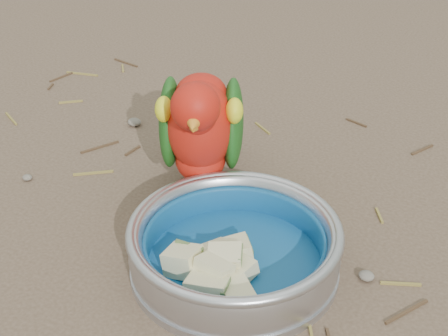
% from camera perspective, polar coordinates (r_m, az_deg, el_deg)
% --- Properties ---
extents(ground, '(60.00, 60.00, 0.00)m').
position_cam_1_polar(ground, '(0.85, -3.89, -5.29)').
color(ground, brown).
extents(food_bowl, '(0.24, 0.24, 0.02)m').
position_cam_1_polar(food_bowl, '(0.78, 0.87, -8.06)').
color(food_bowl, '#B2B2BA').
rests_on(food_bowl, ground).
extents(bowl_wall, '(0.24, 0.24, 0.04)m').
position_cam_1_polar(bowl_wall, '(0.77, 0.89, -6.34)').
color(bowl_wall, '#B2B2BA').
rests_on(bowl_wall, food_bowl).
extents(fruit_wedges, '(0.14, 0.14, 0.03)m').
position_cam_1_polar(fruit_wedges, '(0.77, 0.88, -6.75)').
color(fruit_wedges, beige).
rests_on(fruit_wedges, food_bowl).
extents(lory_parrot, '(0.19, 0.25, 0.18)m').
position_cam_1_polar(lory_parrot, '(0.86, -1.97, 2.62)').
color(lory_parrot, '#B2190E').
rests_on(lory_parrot, ground).
extents(ground_debris, '(0.90, 0.80, 0.01)m').
position_cam_1_polar(ground_debris, '(0.91, -0.68, -2.06)').
color(ground_debris, olive).
rests_on(ground_debris, ground).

